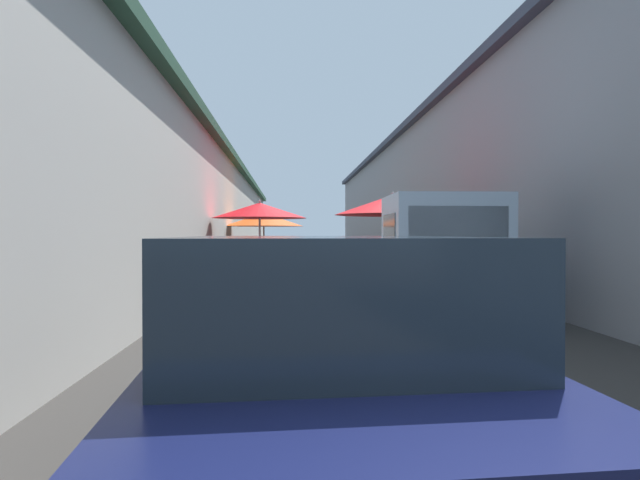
% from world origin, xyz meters
% --- Properties ---
extents(ground, '(90.00, 90.00, 0.00)m').
position_xyz_m(ground, '(13.50, 0.00, 0.00)').
color(ground, '#33302D').
extents(building_left_whitewash, '(49.80, 7.50, 4.33)m').
position_xyz_m(building_left_whitewash, '(15.75, 6.84, 2.18)').
color(building_left_whitewash, beige).
rests_on(building_left_whitewash, ground).
extents(building_right_concrete, '(49.80, 7.50, 5.73)m').
position_xyz_m(building_right_concrete, '(15.75, -6.84, 2.88)').
color(building_right_concrete, gray).
rests_on(building_right_concrete, ground).
extents(fruit_stall_near_left, '(2.80, 2.80, 2.47)m').
position_xyz_m(fruit_stall_near_left, '(10.81, -1.23, 2.00)').
color(fruit_stall_near_left, '#9E9EA3').
rests_on(fruit_stall_near_left, ground).
extents(fruit_stall_mid_lane, '(2.80, 2.80, 2.28)m').
position_xyz_m(fruit_stall_mid_lane, '(16.88, 2.11, 1.80)').
color(fruit_stall_mid_lane, '#9E9EA3').
rests_on(fruit_stall_mid_lane, ground).
extents(fruit_stall_near_right, '(2.55, 2.55, 2.38)m').
position_xyz_m(fruit_stall_near_right, '(12.54, 2.05, 1.82)').
color(fruit_stall_near_right, '#9E9EA3').
rests_on(fruit_stall_near_right, ground).
extents(hatchback_car, '(4.00, 2.11, 1.45)m').
position_xyz_m(hatchback_car, '(1.63, 1.05, 0.74)').
color(hatchback_car, '#0F1438').
rests_on(hatchback_car, ground).
extents(delivery_truck, '(4.95, 2.04, 2.08)m').
position_xyz_m(delivery_truck, '(7.33, -1.24, 1.04)').
color(delivery_truck, black).
rests_on(delivery_truck, ground).
extents(vendor_by_crates, '(0.44, 0.54, 1.62)m').
position_xyz_m(vendor_by_crates, '(13.20, -2.68, 0.94)').
color(vendor_by_crates, '#665B4C').
rests_on(vendor_by_crates, ground).
extents(parked_scooter, '(1.69, 0.45, 1.14)m').
position_xyz_m(parked_scooter, '(8.28, 1.52, 0.45)').
color(parked_scooter, black).
rests_on(parked_scooter, ground).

